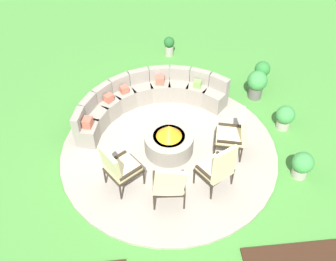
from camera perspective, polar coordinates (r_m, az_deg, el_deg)
name	(u,v)px	position (r m, az deg, el deg)	size (l,w,h in m)	color
ground_plane	(169,152)	(8.45, 0.14, -3.12)	(24.00, 24.00, 0.00)	#478C38
patio_circle	(169,151)	(8.43, 0.14, -2.98)	(4.63, 4.63, 0.06)	#9E9384
fire_pit	(169,141)	(8.21, 0.14, -1.54)	(1.04, 1.04, 0.71)	gray
curved_stone_bench	(146,99)	(9.16, -3.25, 4.64)	(3.55, 1.84, 0.79)	gray
lounge_chair_front_left	(119,167)	(7.41, -7.23, -5.32)	(0.81, 0.83, 1.13)	#2D2319
lounge_chair_front_right	(169,184)	(7.12, 0.14, -7.77)	(0.64, 0.58, 1.09)	#2D2319
lounge_chair_back_left	(218,167)	(7.40, 7.36, -5.38)	(0.79, 0.80, 1.13)	#2D2319
lounge_chair_back_right	(235,133)	(8.08, 9.71, -0.40)	(0.74, 0.69, 1.11)	#2D2319
potted_plant_0	(169,45)	(11.12, 0.17, 12.32)	(0.30, 0.30, 0.56)	#A89E8E
potted_plant_1	(302,164)	(8.22, 19.04, -4.70)	(0.44, 0.44, 0.61)	#A89E8E
potted_plant_2	(285,117)	(9.15, 16.72, 1.94)	(0.42, 0.42, 0.59)	#A89E8E
potted_plant_3	(262,72)	(10.22, 13.55, 8.30)	(0.39, 0.39, 0.68)	#605B56
potted_plant_4	(257,83)	(9.77, 12.86, 6.75)	(0.49, 0.49, 0.75)	#605B56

